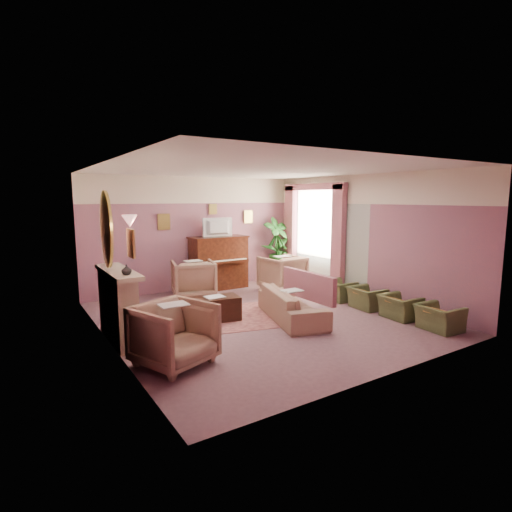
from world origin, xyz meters
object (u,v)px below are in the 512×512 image
television (219,226)px  floral_armchair_front (174,331)px  floral_armchair_right (282,271)px  olive_chair_b (400,303)px  sofa (292,299)px  piano (219,263)px  olive_chair_a (439,314)px  coffee_table (212,309)px  olive_chair_d (339,287)px  side_table (279,268)px  floral_armchair_left (193,277)px  olive_chair_c (367,295)px

television → floral_armchair_front: 4.81m
floral_armchair_right → olive_chair_b: size_ratio=1.40×
sofa → floral_armchair_right: floral_armchair_right is taller
television → olive_chair_b: 4.64m
piano → floral_armchair_front: piano is taller
piano → olive_chair_a: piano is taller
television → floral_armchair_front: television is taller
coffee_table → floral_armchair_right: (2.59, 1.32, 0.26)m
coffee_table → olive_chair_d: size_ratio=1.46×
side_table → piano: bearing=178.0°
floral_armchair_left → olive_chair_c: (2.65, -2.80, -0.18)m
olive_chair_a → olive_chair_c: (0.00, 1.64, 0.00)m
sofa → television: bearing=89.2°
television → olive_chair_d: (1.73, -2.46, -1.30)m
coffee_table → olive_chair_b: olive_chair_b is taller
floral_armchair_right → side_table: 1.16m
floral_armchair_front → olive_chair_d: bearing=17.3°
television → side_table: television is taller
olive_chair_a → floral_armchair_right: bearing=97.2°
television → olive_chair_b: size_ratio=1.17×
coffee_table → floral_armchair_left: (0.43, 1.83, 0.26)m
olive_chair_a → sofa: bearing=133.1°
piano → coffee_table: 2.76m
side_table → floral_armchair_right: bearing=-121.8°
olive_chair_a → side_table: (0.11, 4.91, 0.05)m
olive_chair_d → olive_chair_b: bearing=-90.0°
sofa → side_table: size_ratio=2.78×
floral_armchair_right → floral_armchair_front: size_ratio=1.00×
piano → side_table: 1.86m
coffee_table → olive_chair_a: 4.04m
floral_armchair_right → floral_armchair_front: (-3.91, -2.85, 0.00)m
piano → olive_chair_d: 3.07m
coffee_table → olive_chair_c: bearing=-17.4°
sofa → floral_armchair_right: (1.28, 2.04, 0.09)m
piano → side_table: piano is taller
piano → floral_armchair_left: piano is taller
piano → olive_chair_b: 4.51m
piano → floral_armchair_right: 1.62m
coffee_table → television: bearing=59.6°
sofa → floral_armchair_front: (-2.64, -0.81, 0.09)m
sofa → floral_armchair_front: size_ratio=2.02×
olive_chair_c → floral_armchair_front: bearing=-172.8°
television → floral_armchair_left: bearing=-152.7°
floral_armchair_right → olive_chair_d: bearing=-71.5°
sofa → olive_chair_a: bearing=-46.9°
side_table → floral_armchair_left: bearing=-170.4°
coffee_table → floral_armchair_front: size_ratio=1.04×
floral_armchair_front → sofa: bearing=17.0°
olive_chair_b → olive_chair_c: size_ratio=1.00×
coffee_table → sofa: size_ratio=0.51×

